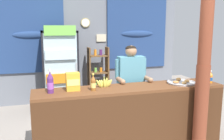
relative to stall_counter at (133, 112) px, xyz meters
The scene contains 14 objects.
ground_plane 1.05m from the stall_counter, 99.66° to the left, with size 7.90×7.90×0.00m, color gray.
back_wall_curtained 2.86m from the stall_counter, 92.99° to the left, with size 4.66×0.22×2.67m.
stall_counter is the anchor object (origin of this frame).
timber_post 1.19m from the stall_counter, 17.21° to the right, with size 0.22×0.20×2.55m.
drink_fridge 2.37m from the stall_counter, 111.68° to the left, with size 0.75×0.65×1.83m.
bottle_shelf_rack 2.39m from the stall_counter, 89.06° to the left, with size 0.48×0.28×1.33m.
plastic_lawn_chair 2.04m from the stall_counter, 71.47° to the left, with size 0.62×0.62×0.86m.
shopkeeper 0.71m from the stall_counter, 72.93° to the left, with size 0.55×0.42×1.50m.
soda_bottle_grape_soda 1.27m from the stall_counter, behind, with size 0.09×0.09×0.33m.
soda_bottle_iced_tea 0.74m from the stall_counter, behind, with size 0.07×0.07×0.24m.
soda_bottle_orange_soda 1.39m from the stall_counter, ahead, with size 0.07×0.07×0.20m.
snack_box_choco_powder 0.99m from the stall_counter, behind, with size 0.19×0.13×0.26m.
pastry_tray 0.93m from the stall_counter, ahead, with size 0.44×0.44×0.07m.
banana_bunch 0.61m from the stall_counter, 149.32° to the left, with size 0.27×0.07×0.16m.
Camera 1 is at (-1.14, -2.94, 1.83)m, focal length 40.13 mm.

